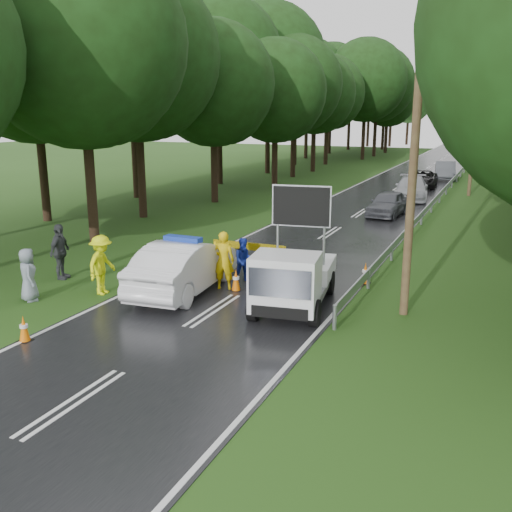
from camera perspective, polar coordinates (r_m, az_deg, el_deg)
The scene contains 24 objects.
ground at distance 16.98m, azimuth -4.31°, elevation -5.47°, with size 160.00×160.00×0.00m, color #234513.
road at distance 45.07m, azimuth 14.03°, elevation 6.61°, with size 7.00×140.00×0.02m, color black.
guardrail at distance 44.20m, azimuth 18.74°, elevation 6.84°, with size 0.12×60.06×0.70m.
utility_pole_near at distance 16.25m, azimuth 15.65°, elevation 11.43°, with size 1.40×0.24×10.00m.
utility_pole_mid at distance 42.13m, azimuth 21.09°, elevation 12.49°, with size 1.40×0.24×10.00m.
utility_pole_far at distance 68.10m, azimuth 22.39°, elevation 12.72°, with size 1.40×0.24×10.00m.
tree_left_near at distance 23.16m, azimuth -23.20°, elevation 17.72°, with size 7.92×7.92×11.52m.
police_sedan at distance 18.57m, azimuth -7.23°, elevation -1.07°, with size 2.25×5.25×1.85m.
work_truck at distance 16.83m, azimuth 3.71°, elevation -2.23°, with size 2.58×4.64×3.51m.
barrier at distance 20.44m, azimuth -0.72°, elevation 0.57°, with size 2.81×0.09×1.16m.
officer at distance 18.67m, azimuth -3.26°, elevation -0.46°, with size 0.72×0.47×1.96m, color gold.
civilian at distance 19.47m, azimuth -1.18°, elevation -0.44°, with size 0.76×0.59×1.55m, color #1B31B0.
bystander_left at distance 18.84m, azimuth -15.17°, elevation -0.86°, with size 1.25×0.72×1.93m, color #E7F70D.
bystander_mid at distance 20.97m, azimuth -19.02°, elevation 0.41°, with size 1.15×0.48×1.96m, color #383A3F.
bystander_right at distance 18.92m, azimuth -21.83°, elevation -1.76°, with size 0.81×0.53×1.67m, color gray.
queue_car_first at distance 32.83m, azimuth 13.04°, elevation 5.13°, with size 1.66×4.12×1.40m, color #46484E.
queue_car_second at distance 39.52m, azimuth 15.29°, elevation 6.56°, with size 2.08×5.10×1.48m, color #999BA0.
queue_car_third at distance 46.06m, azimuth 16.27°, elevation 7.42°, with size 2.14×4.64×1.29m, color black.
queue_car_fourth at distance 51.86m, azimuth 18.38°, elevation 8.11°, with size 1.62×4.64×1.53m, color #44484C.
cone_near_left at distance 15.79m, azimuth -22.19°, elevation -6.77°, with size 0.33×0.33×0.70m.
cone_center at distance 18.65m, azimuth -2.02°, elevation -2.46°, with size 0.35×0.35×0.73m.
cone_far at distance 18.55m, azimuth 2.51°, elevation -2.50°, with size 0.36×0.36×0.77m.
cone_left_mid at distance 19.83m, azimuth -10.94°, elevation -1.81°, with size 0.31×0.31×0.65m.
cone_right at distance 19.75m, azimuth 10.87°, elevation -1.73°, with size 0.35×0.35×0.75m.
Camera 1 is at (7.60, -14.06, 5.74)m, focal length 40.00 mm.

